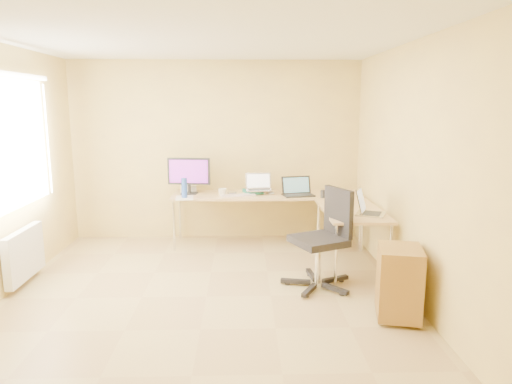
{
  "coord_description": "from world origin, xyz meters",
  "views": [
    {
      "loc": [
        0.38,
        -4.55,
        1.97
      ],
      "look_at": [
        0.55,
        1.1,
        0.9
      ],
      "focal_mm": 32.48,
      "sensor_mm": 36.0,
      "label": 1
    }
  ],
  "objects_px": {
    "desk_main": "(267,219)",
    "cabinet": "(399,282)",
    "keyboard": "(238,195)",
    "mug": "(222,192)",
    "office_chair": "(318,243)",
    "desk_return": "(351,238)",
    "desk_fan": "(188,183)",
    "laptop_center": "(259,182)",
    "laptop_return": "(371,204)",
    "water_bottle": "(184,188)",
    "laptop_black": "(298,186)",
    "monitor": "(189,176)"
  },
  "relations": [
    {
      "from": "desk_return",
      "to": "laptop_black",
      "type": "xyz_separation_m",
      "value": [
        -0.55,
        0.85,
        0.5
      ]
    },
    {
      "from": "mug",
      "to": "cabinet",
      "type": "relative_size",
      "value": 0.17
    },
    {
      "from": "water_bottle",
      "to": "monitor",
      "type": "bearing_deg",
      "value": 83.76
    },
    {
      "from": "desk_main",
      "to": "cabinet",
      "type": "xyz_separation_m",
      "value": [
        1.1,
        -2.4,
        -0.01
      ]
    },
    {
      "from": "laptop_center",
      "to": "laptop_return",
      "type": "relative_size",
      "value": 1.0
    },
    {
      "from": "water_bottle",
      "to": "laptop_return",
      "type": "bearing_deg",
      "value": -24.6
    },
    {
      "from": "desk_main",
      "to": "keyboard",
      "type": "xyz_separation_m",
      "value": [
        -0.4,
        -0.14,
        0.38
      ]
    },
    {
      "from": "desk_main",
      "to": "laptop_center",
      "type": "distance_m",
      "value": 0.54
    },
    {
      "from": "mug",
      "to": "keyboard",
      "type": "bearing_deg",
      "value": -2.69
    },
    {
      "from": "desk_main",
      "to": "laptop_return",
      "type": "bearing_deg",
      "value": -48.84
    },
    {
      "from": "desk_return",
      "to": "desk_fan",
      "type": "xyz_separation_m",
      "value": [
        -2.1,
        1.2,
        0.49
      ]
    },
    {
      "from": "desk_main",
      "to": "desk_return",
      "type": "height_order",
      "value": "same"
    },
    {
      "from": "cabinet",
      "to": "laptop_return",
      "type": "bearing_deg",
      "value": 101.09
    },
    {
      "from": "water_bottle",
      "to": "cabinet",
      "type": "xyz_separation_m",
      "value": [
        2.23,
        -2.14,
        -0.51
      ]
    },
    {
      "from": "monitor",
      "to": "cabinet",
      "type": "distance_m",
      "value": 3.34
    },
    {
      "from": "laptop_black",
      "to": "laptop_return",
      "type": "distance_m",
      "value": 1.33
    },
    {
      "from": "keyboard",
      "to": "mug",
      "type": "xyz_separation_m",
      "value": [
        -0.22,
        0.01,
        0.04
      ]
    },
    {
      "from": "desk_return",
      "to": "desk_fan",
      "type": "distance_m",
      "value": 2.47
    },
    {
      "from": "desk_fan",
      "to": "laptop_return",
      "type": "distance_m",
      "value": 2.7
    },
    {
      "from": "desk_return",
      "to": "keyboard",
      "type": "height_order",
      "value": "keyboard"
    },
    {
      "from": "laptop_center",
      "to": "keyboard",
      "type": "relative_size",
      "value": 0.78
    },
    {
      "from": "desk_return",
      "to": "water_bottle",
      "type": "xyz_separation_m",
      "value": [
        -2.1,
        0.74,
        0.5
      ]
    },
    {
      "from": "monitor",
      "to": "office_chair",
      "type": "relative_size",
      "value": 0.55
    },
    {
      "from": "water_bottle",
      "to": "laptop_black",
      "type": "bearing_deg",
      "value": 3.91
    },
    {
      "from": "desk_return",
      "to": "office_chair",
      "type": "height_order",
      "value": "office_chair"
    },
    {
      "from": "desk_fan",
      "to": "desk_main",
      "type": "bearing_deg",
      "value": 7.99
    },
    {
      "from": "laptop_return",
      "to": "desk_return",
      "type": "bearing_deg",
      "value": 50.91
    },
    {
      "from": "desk_main",
      "to": "desk_fan",
      "type": "distance_m",
      "value": 1.24
    },
    {
      "from": "water_bottle",
      "to": "cabinet",
      "type": "relative_size",
      "value": 0.42
    },
    {
      "from": "desk_main",
      "to": "cabinet",
      "type": "height_order",
      "value": "desk_main"
    },
    {
      "from": "laptop_center",
      "to": "desk_main",
      "type": "bearing_deg",
      "value": -9.14
    },
    {
      "from": "laptop_return",
      "to": "water_bottle",
      "type": "bearing_deg",
      "value": 88.72
    },
    {
      "from": "monitor",
      "to": "laptop_return",
      "type": "bearing_deg",
      "value": -24.22
    },
    {
      "from": "monitor",
      "to": "laptop_center",
      "type": "bearing_deg",
      "value": 4.8
    },
    {
      "from": "keyboard",
      "to": "office_chair",
      "type": "bearing_deg",
      "value": -71.31
    },
    {
      "from": "desk_return",
      "to": "mug",
      "type": "height_order",
      "value": "mug"
    },
    {
      "from": "office_chair",
      "to": "desk_fan",
      "type": "bearing_deg",
      "value": 106.79
    },
    {
      "from": "keyboard",
      "to": "cabinet",
      "type": "height_order",
      "value": "keyboard"
    },
    {
      "from": "water_bottle",
      "to": "desk_fan",
      "type": "height_order",
      "value": "water_bottle"
    },
    {
      "from": "laptop_center",
      "to": "mug",
      "type": "bearing_deg",
      "value": -169.87
    },
    {
      "from": "laptop_return",
      "to": "office_chair",
      "type": "relative_size",
      "value": 0.33
    },
    {
      "from": "keyboard",
      "to": "water_bottle",
      "type": "xyz_separation_m",
      "value": [
        -0.73,
        -0.11,
        0.13
      ]
    },
    {
      "from": "monitor",
      "to": "desk_fan",
      "type": "distance_m",
      "value": 0.21
    },
    {
      "from": "mug",
      "to": "water_bottle",
      "type": "height_order",
      "value": "water_bottle"
    },
    {
      "from": "mug",
      "to": "office_chair",
      "type": "bearing_deg",
      "value": -53.53
    },
    {
      "from": "desk_main",
      "to": "laptop_return",
      "type": "relative_size",
      "value": 7.26
    },
    {
      "from": "laptop_return",
      "to": "cabinet",
      "type": "bearing_deg",
      "value": -157.86
    },
    {
      "from": "monitor",
      "to": "water_bottle",
      "type": "distance_m",
      "value": 0.32
    },
    {
      "from": "desk_main",
      "to": "office_chair",
      "type": "bearing_deg",
      "value": -73.59
    },
    {
      "from": "laptop_black",
      "to": "water_bottle",
      "type": "distance_m",
      "value": 1.56
    }
  ]
}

